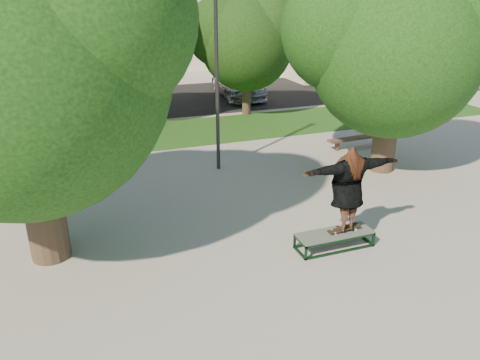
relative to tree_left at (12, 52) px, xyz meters
name	(u,v)px	position (x,y,z in m)	size (l,w,h in m)	color
ground	(244,244)	(4.29, -1.09, -4.42)	(120.00, 120.00, 0.00)	gray
grass_strip	(185,132)	(5.29, 8.41, -4.41)	(30.00, 4.00, 0.02)	#204A15
asphalt_strip	(137,102)	(4.29, 14.91, -4.42)	(40.00, 8.00, 0.01)	black
tree_left	(12,52)	(0.00, 0.00, 0.00)	(6.96, 5.95, 7.12)	#38281E
tree_right	(392,41)	(10.21, 1.99, -0.33)	(6.24, 5.33, 6.51)	#38281E
bg_tree_mid	(118,29)	(3.22, 10.98, -0.41)	(5.76, 4.92, 6.24)	#38281E
bg_tree_right	(245,38)	(8.73, 10.47, -0.93)	(5.04, 4.31, 5.43)	#38281E
lamppost	(217,73)	(5.29, 3.91, -1.27)	(0.25, 0.15, 6.11)	#2D2D30
side_building	(367,12)	(22.29, 20.91, -0.42)	(15.00, 10.00, 8.00)	silver
grind_box	(334,240)	(6.20, -1.94, -4.23)	(1.80, 0.60, 0.38)	black
skater_rig	(348,189)	(6.43, -1.94, -2.99)	(2.44, 0.73, 2.04)	white
bystander	(44,207)	(0.05, 0.58, -3.50)	(0.67, 0.44, 1.85)	#1A5B63
bench	(359,138)	(10.97, 4.23, -4.08)	(2.68, 0.50, 0.41)	#4F3A2F
car_dark	(125,87)	(3.79, 15.41, -3.67)	(1.58, 4.54, 1.50)	black
car_grey	(100,100)	(2.29, 12.79, -3.73)	(2.28, 4.96, 1.38)	#5D5E63
car_silver_b	(237,82)	(9.81, 14.45, -3.65)	(2.16, 5.32, 1.54)	#ADACB1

